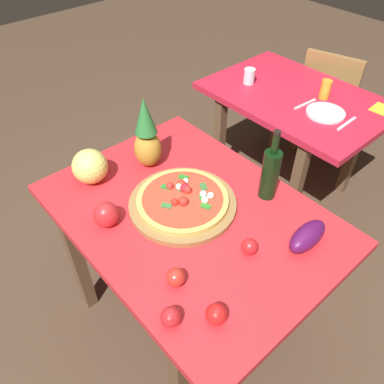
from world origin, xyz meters
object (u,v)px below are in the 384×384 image
background_table (294,111)px  bell_pepper (106,214)px  pizza_board (183,204)px  eggplant (307,236)px  tomato_by_bottle (176,277)px  wine_bottle (270,173)px  pineapple_left (147,137)px  display_table (190,227)px  dinner_plate (325,113)px  tomato_at_corner (250,246)px  pizza (184,199)px  tomato_near_board (171,317)px  drinking_glass_juice (325,89)px  fork_utensil (305,104)px  drinking_glass_water (249,76)px  dining_chair (329,98)px  knife_utensil (347,124)px  melon (90,166)px  tomato_beside_pepper (216,314)px

background_table → bell_pepper: bearing=-84.3°
pizza_board → eggplant: 0.53m
background_table → tomato_by_bottle: bearing=-68.7°
background_table → pizza_board: pizza_board is taller
wine_bottle → pineapple_left: (-0.52, -0.26, 0.03)m
display_table → background_table: (-0.32, 1.16, -0.02)m
eggplant → dinner_plate: bearing=120.1°
tomato_at_corner → pizza_board: bearing=-175.8°
pizza → tomato_near_board: (0.39, -0.39, -0.01)m
pizza_board → eggplant: size_ratio=2.31×
tomato_near_board → drinking_glass_juice: (-0.53, 1.63, 0.02)m
pizza_board → fork_utensil: (-0.17, 1.10, -0.01)m
tomato_near_board → fork_utensil: (-0.56, 1.48, -0.03)m
pizza → wine_bottle: size_ratio=1.16×
dinner_plate → tomato_near_board: bearing=-74.2°
bell_pepper → tomato_at_corner: size_ratio=1.75×
eggplant → drinking_glass_water: size_ratio=2.11×
tomato_by_bottle → fork_utensil: 1.44m
dining_chair → bell_pepper: 2.10m
dining_chair → background_table: bearing=83.7°
dining_chair → knife_utensil: dining_chair is taller
pizza → pineapple_left: (-0.33, 0.06, 0.12)m
display_table → melon: melon is taller
bell_pepper → drinking_glass_water: size_ratio=1.20×
pizza_board → fork_utensil: bearing=98.8°
tomato_at_corner → drinking_glass_juice: (-0.50, 1.22, 0.02)m
dining_chair → pizza: (0.37, -1.75, 0.32)m
background_table → melon: 1.38m
pizza_board → melon: melon is taller
display_table → pizza: pizza is taller
tomato_near_board → drinking_glass_water: drinking_glass_water is taller
bell_pepper → tomato_near_board: size_ratio=1.65×
display_table → bell_pepper: (-0.18, -0.30, 0.14)m
melon → bell_pepper: size_ratio=1.42×
tomato_beside_pepper → knife_utensil: tomato_beside_pepper is taller
background_table → knife_utensil: bearing=-8.6°
background_table → bell_pepper: 1.47m
tomato_near_board → drinking_glass_water: (-0.97, 1.43, 0.01)m
tomato_near_board → background_table: bearing=113.3°
wine_bottle → fork_utensil: size_ratio=1.88×
pizza_board → tomato_near_board: size_ratio=6.75×
pineapple_left → fork_utensil: 1.06m
wine_bottle → tomato_near_board: size_ratio=4.93×
melon → background_table: bearing=84.4°
pizza → tomato_near_board: pizza is taller
pizza_board → drinking_glass_water: bearing=118.9°
pizza_board → bell_pepper: bell_pepper is taller
background_table → dinner_plate: dinner_plate is taller
tomato_at_corner → wine_bottle: bearing=119.3°
dining_chair → melon: bearing=73.3°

